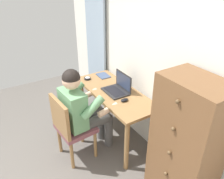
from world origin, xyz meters
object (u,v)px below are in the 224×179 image
(computer_mouse, at_px, (125,100))
(notebook_pad, at_px, (103,76))
(desk, at_px, (114,99))
(person_seated, at_px, (83,108))
(dresser, at_px, (186,144))
(laptop, at_px, (118,88))
(chair, at_px, (70,126))
(desk_clock, at_px, (87,78))

(computer_mouse, relative_size, notebook_pad, 0.48)
(desk, height_order, person_seated, person_seated)
(desk, relative_size, computer_mouse, 12.90)
(desk, distance_m, computer_mouse, 0.30)
(desk, distance_m, dresser, 1.14)
(laptop, distance_m, notebook_pad, 0.51)
(dresser, height_order, chair, dresser)
(dresser, xyz_separation_m, laptop, (-1.11, -0.04, 0.10))
(desk_clock, bearing_deg, notebook_pad, 85.77)
(dresser, relative_size, notebook_pad, 6.34)
(desk_clock, height_order, notebook_pad, desk_clock)
(chair, distance_m, person_seated, 0.26)
(desk, height_order, computer_mouse, computer_mouse)
(person_seated, bearing_deg, notebook_pad, 132.53)
(dresser, distance_m, chair, 1.30)
(person_seated, distance_m, desk_clock, 0.66)
(chair, relative_size, person_seated, 0.73)
(dresser, distance_m, person_seated, 1.21)
(desk_clock, xyz_separation_m, notebook_pad, (0.02, 0.25, -0.01))
(person_seated, distance_m, laptop, 0.53)
(desk, xyz_separation_m, notebook_pad, (-0.48, 0.11, 0.12))
(dresser, bearing_deg, person_seated, -152.55)
(computer_mouse, distance_m, desk_clock, 0.78)
(person_seated, xyz_separation_m, desk_clock, (-0.56, 0.34, 0.07))
(computer_mouse, bearing_deg, dresser, 7.97)
(desk_clock, bearing_deg, person_seated, -31.30)
(notebook_pad, bearing_deg, desk_clock, -92.51)
(desk, xyz_separation_m, computer_mouse, (0.27, -0.03, 0.13))
(desk, height_order, notebook_pad, notebook_pad)
(chair, height_order, computer_mouse, chair)
(computer_mouse, bearing_deg, notebook_pad, 170.71)
(desk, bearing_deg, desk_clock, -164.05)
(dresser, bearing_deg, desk, -176.28)
(chair, xyz_separation_m, computer_mouse, (0.20, 0.63, 0.25))
(chair, relative_size, computer_mouse, 8.61)
(desk, distance_m, chair, 0.68)
(person_seated, bearing_deg, computer_mouse, 65.34)
(laptop, relative_size, notebook_pad, 1.64)
(chair, distance_m, desk_clock, 0.81)
(dresser, bearing_deg, chair, -145.13)
(computer_mouse, height_order, desk_clock, computer_mouse)
(dresser, relative_size, computer_mouse, 13.31)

